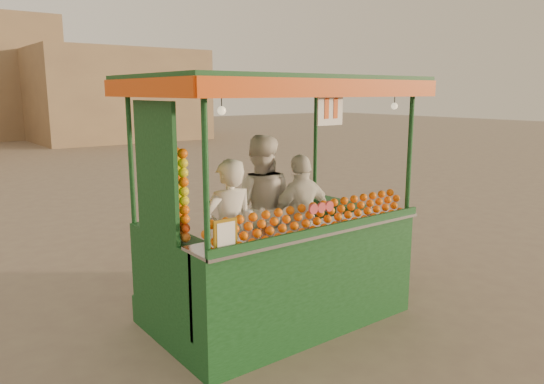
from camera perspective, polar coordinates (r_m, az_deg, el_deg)
ground at (r=6.79m, az=1.65°, el=-12.43°), size 90.00×90.00×0.00m
building_right at (r=30.84m, az=-16.80°, el=10.25°), size 9.00×6.00×5.00m
juice_cart at (r=6.01m, az=0.52°, el=-6.03°), size 3.17×2.05×2.88m
vendor_left at (r=5.70m, az=-4.79°, el=-4.64°), size 0.64×0.45×1.67m
vendor_middle at (r=6.52m, az=-1.33°, el=-1.75°), size 1.14×1.12×1.85m
vendor_right at (r=6.51m, az=3.32°, el=-2.86°), size 0.96×0.43×1.62m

